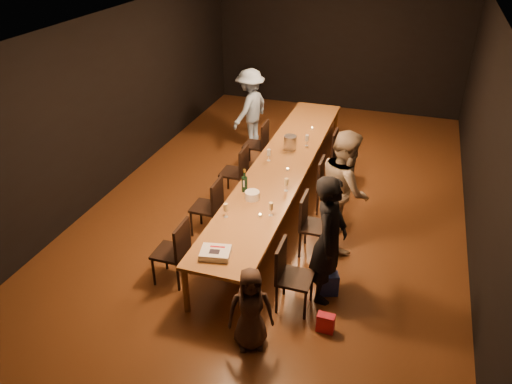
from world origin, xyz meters
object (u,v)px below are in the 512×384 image
(table, at_px, (282,166))
(man_blue, at_px, (250,108))
(woman_birthday, at_px, (329,240))
(birthday_cake, at_px, (216,253))
(chair_right_2, at_px, (332,187))
(chair_right_0, at_px, (295,277))
(woman_tan, at_px, (344,189))
(chair_right_3, at_px, (344,156))
(child, at_px, (251,309))
(ice_bucket, at_px, (290,143))
(chair_right_1, at_px, (316,226))
(plate_stack, at_px, (252,195))
(chair_left_1, at_px, (206,206))
(chair_left_3, at_px, (255,144))
(chair_left_0, at_px, (170,251))
(chair_left_2, at_px, (234,172))
(champagne_bottle, at_px, (245,181))

(table, height_order, man_blue, man_blue)
(woman_birthday, xyz_separation_m, birthday_cake, (-1.27, -0.59, -0.08))
(chair_right_2, distance_m, birthday_cake, 2.82)
(chair_right_0, xyz_separation_m, woman_tan, (0.30, 1.62, 0.43))
(table, relative_size, chair_right_3, 6.45)
(man_blue, bearing_deg, chair_right_2, 59.12)
(woman_birthday, xyz_separation_m, woman_tan, (-0.03, 1.27, 0.03))
(child, bearing_deg, ice_bucket, 74.94)
(chair_right_1, bearing_deg, table, -144.69)
(man_blue, distance_m, plate_stack, 3.56)
(chair_right_2, bearing_deg, chair_left_1, -54.78)
(chair_left_1, xyz_separation_m, child, (1.38, -1.96, 0.07))
(chair_left_3, bearing_deg, chair_left_0, -180.00)
(chair_left_1, height_order, child, child)
(woman_birthday, distance_m, plate_stack, 1.53)
(chair_right_2, distance_m, woman_tan, 0.94)
(table, xyz_separation_m, chair_right_1, (0.85, -1.20, -0.24))
(woman_tan, relative_size, man_blue, 1.10)
(chair_left_2, bearing_deg, chair_left_1, -180.00)
(chair_right_0, relative_size, chair_right_1, 1.00)
(table, xyz_separation_m, chair_left_1, (-0.85, -1.20, -0.24))
(chair_right_0, bearing_deg, chair_right_1, 180.00)
(child, relative_size, ice_bucket, 4.33)
(chair_left_0, height_order, plate_stack, chair_left_0)
(man_blue, distance_m, ice_bucket, 1.98)
(chair_right_0, height_order, woman_birthday, woman_birthday)
(table, distance_m, ice_bucket, 0.63)
(woman_tan, xyz_separation_m, child, (-0.62, -2.38, -0.37))
(table, distance_m, plate_stack, 1.23)
(child, relative_size, birthday_cake, 2.63)
(chair_right_3, bearing_deg, chair_left_2, -54.78)
(chair_right_1, relative_size, child, 0.88)
(chair_left_3, bearing_deg, chair_left_1, -180.00)
(chair_left_1, bearing_deg, chair_right_3, -35.31)
(chair_right_2, distance_m, man_blue, 3.04)
(chair_left_0, xyz_separation_m, champagne_bottle, (0.57, 1.35, 0.47))
(chair_left_0, bearing_deg, chair_right_0, -90.00)
(chair_right_0, distance_m, chair_left_1, 2.08)
(woman_birthday, height_order, child, woman_birthday)
(chair_left_2, height_order, birthday_cake, chair_left_2)
(chair_left_1, relative_size, birthday_cake, 2.30)
(chair_right_0, xyz_separation_m, chair_right_3, (0.00, 3.60, 0.00))
(chair_right_1, distance_m, plate_stack, 1.01)
(woman_tan, distance_m, champagne_bottle, 1.45)
(chair_left_3, height_order, woman_birthday, woman_birthday)
(chair_right_1, xyz_separation_m, plate_stack, (-0.95, -0.02, 0.34))
(chair_right_2, bearing_deg, chair_right_0, -0.00)
(chair_left_3, bearing_deg, chair_right_3, -90.00)
(chair_left_0, relative_size, ice_bucket, 3.79)
(woman_birthday, relative_size, plate_stack, 8.17)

